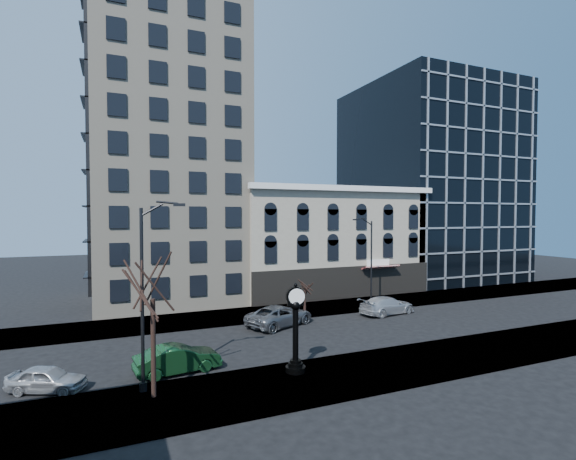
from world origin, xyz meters
name	(u,v)px	position (x,y,z in m)	size (l,w,h in m)	color
ground	(284,339)	(0.00, 0.00, 0.00)	(160.00, 160.00, 0.00)	black
sidewalk_far	(251,314)	(0.00, 8.00, 0.06)	(160.00, 6.00, 0.12)	gray
sidewalk_near	(337,376)	(0.00, -8.00, 0.06)	(160.00, 6.00, 0.12)	gray
cream_tower	(167,123)	(-6.11, 18.88, 19.32)	(15.90, 15.40, 42.50)	#BCAE97
victorian_row	(326,242)	(12.00, 15.89, 6.00)	(22.60, 11.19, 12.50)	#A59C88
glass_office	(428,184)	(32.00, 20.91, 14.00)	(20.00, 20.15, 28.00)	black
street_clock	(296,332)	(-2.03, -6.66, 2.47)	(1.18, 1.18, 5.19)	black
street_lamp_near	(156,245)	(-9.67, -6.12, 7.71)	(2.59, 0.71, 10.06)	black
street_lamp_far	(366,239)	(11.32, 6.26, 6.96)	(2.35, 0.37, 9.06)	black
bare_tree_near	(152,278)	(-9.95, -6.94, 6.14)	(4.64, 4.64, 7.96)	black
bare_tree_far	(305,282)	(4.74, 6.47, 3.03)	(2.26, 2.26, 3.88)	black
car_near_a	(47,379)	(-15.04, -3.82, 0.67)	(1.58, 3.92, 1.34)	#A5A8AD
car_near_b	(178,359)	(-8.32, -3.81, 0.81)	(1.72, 4.93, 1.62)	#143F1E
car_far_a	(280,316)	(1.06, 3.54, 0.85)	(2.83, 6.15, 1.71)	#595B60
car_far_b	(387,305)	(11.85, 3.47, 0.82)	(2.30, 5.66, 1.64)	#A5A8AD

